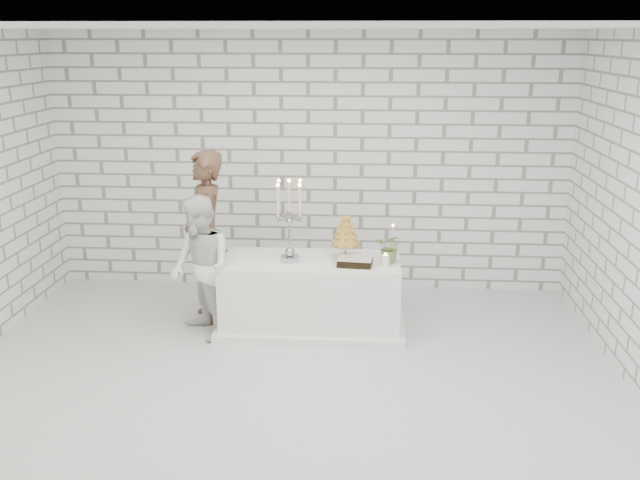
{
  "coord_description": "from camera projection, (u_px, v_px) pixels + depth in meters",
  "views": [
    {
      "loc": [
        0.69,
        -5.55,
        2.95
      ],
      "look_at": [
        0.25,
        0.89,
        1.05
      ],
      "focal_mm": 39.32,
      "sensor_mm": 36.0,
      "label": 1
    }
  ],
  "objects": [
    {
      "name": "croquembouche",
      "position": [
        346.0,
        236.0,
        7.08
      ],
      "size": [
        0.35,
        0.35,
        0.47
      ],
      "primitive_type": null,
      "rotation": [
        0.0,
        0.0,
        -0.18
      ],
      "color": "olive",
      "rests_on": "cake_table"
    },
    {
      "name": "chocolate_cake",
      "position": [
        355.0,
        261.0,
        6.92
      ],
      "size": [
        0.36,
        0.27,
        0.08
      ],
      "primitive_type": "cube",
      "rotation": [
        0.0,
        0.0,
        -0.1
      ],
      "color": "black",
      "rests_on": "cake_table"
    },
    {
      "name": "ground",
      "position": [
        285.0,
        381.0,
        6.19
      ],
      "size": [
        6.0,
        5.0,
        0.01
      ],
      "primitive_type": "cube",
      "color": "silver",
      "rests_on": "ground"
    },
    {
      "name": "cake_table",
      "position": [
        311.0,
        294.0,
        7.2
      ],
      "size": [
        1.8,
        0.8,
        0.75
      ],
      "primitive_type": "cube",
      "color": "white",
      "rests_on": "ground"
    },
    {
      "name": "wall_front",
      "position": [
        221.0,
        347.0,
        3.37
      ],
      "size": [
        6.0,
        0.01,
        3.0
      ],
      "primitive_type": "cube",
      "color": "white",
      "rests_on": "ground"
    },
    {
      "name": "candelabra",
      "position": [
        289.0,
        221.0,
        6.95
      ],
      "size": [
        0.37,
        0.37,
        0.84
      ],
      "primitive_type": null,
      "rotation": [
        0.0,
        0.0,
        0.08
      ],
      "color": "#A3A3AD",
      "rests_on": "cake_table"
    },
    {
      "name": "bride",
      "position": [
        201.0,
        268.0,
        6.92
      ],
      "size": [
        0.86,
        0.89,
        1.45
      ],
      "primitive_type": "imported",
      "rotation": [
        0.0,
        0.0,
        -0.94
      ],
      "color": "white",
      "rests_on": "ground"
    },
    {
      "name": "ceiling",
      "position": [
        280.0,
        27.0,
        5.34
      ],
      "size": [
        6.0,
        5.0,
        0.01
      ],
      "primitive_type": "cube",
      "color": "white",
      "rests_on": "ground"
    },
    {
      "name": "flowers",
      "position": [
        391.0,
        248.0,
        6.98
      ],
      "size": [
        0.35,
        0.33,
        0.31
      ],
      "primitive_type": "imported",
      "rotation": [
        0.0,
        0.0,
        -0.43
      ],
      "color": "#40652F",
      "rests_on": "cake_table"
    },
    {
      "name": "groom",
      "position": [
        206.0,
        237.0,
        7.31
      ],
      "size": [
        0.64,
        0.77,
        1.82
      ],
      "primitive_type": "imported",
      "rotation": [
        0.0,
        0.0,
        -1.22
      ],
      "color": "#432B1E",
      "rests_on": "ground"
    },
    {
      "name": "wall_back",
      "position": [
        308.0,
        164.0,
        8.15
      ],
      "size": [
        6.0,
        0.01,
        3.0
      ],
      "primitive_type": "cube",
      "color": "white",
      "rests_on": "ground"
    },
    {
      "name": "extra_taper",
      "position": [
        393.0,
        241.0,
        7.17
      ],
      "size": [
        0.08,
        0.08,
        0.32
      ],
      "primitive_type": "cylinder",
      "rotation": [
        0.0,
        0.0,
        0.3
      ],
      "color": "beige",
      "rests_on": "cake_table"
    },
    {
      "name": "pillar_candle",
      "position": [
        385.0,
        261.0,
        6.87
      ],
      "size": [
        0.09,
        0.09,
        0.12
      ],
      "primitive_type": "cylinder",
      "rotation": [
        0.0,
        0.0,
        0.16
      ],
      "color": "white",
      "rests_on": "cake_table"
    }
  ]
}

